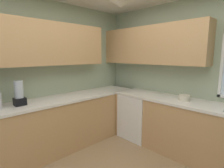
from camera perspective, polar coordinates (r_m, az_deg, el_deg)
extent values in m
cube|color=#9EAD8E|center=(3.34, 24.58, 2.52)|extent=(3.77, 0.06, 2.55)
cube|color=#9EAD8E|center=(3.33, -21.26, 2.72)|extent=(0.06, 3.69, 2.55)
cube|color=white|center=(3.15, 31.95, 5.25)|extent=(0.04, 0.04, 0.99)
cube|color=tan|center=(3.07, -23.93, 11.90)|extent=(0.32, 2.50, 0.70)
cube|color=tan|center=(3.51, 12.14, 12.05)|extent=(2.13, 0.32, 0.70)
cone|color=silver|center=(1.83, 2.90, 25.49)|extent=(0.44, 0.44, 0.14)
cube|color=tan|center=(3.23, -17.94, -12.79)|extent=(0.62, 3.27, 0.86)
cube|color=silver|center=(3.09, -18.36, -5.03)|extent=(0.65, 3.30, 0.04)
cube|color=tan|center=(3.16, 24.82, -13.72)|extent=(2.83, 0.62, 0.86)
cube|color=silver|center=(3.02, 25.40, -5.80)|extent=(2.86, 0.65, 0.04)
cube|color=white|center=(3.61, 8.50, -10.07)|extent=(0.60, 0.60, 0.85)
cylinder|color=beige|center=(3.07, 22.33, -4.12)|extent=(0.17, 0.17, 0.09)
cube|color=black|center=(2.90, -27.59, -5.03)|extent=(0.15, 0.15, 0.11)
cylinder|color=#B2BCC6|center=(2.86, -27.85, -1.53)|extent=(0.12, 0.12, 0.25)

